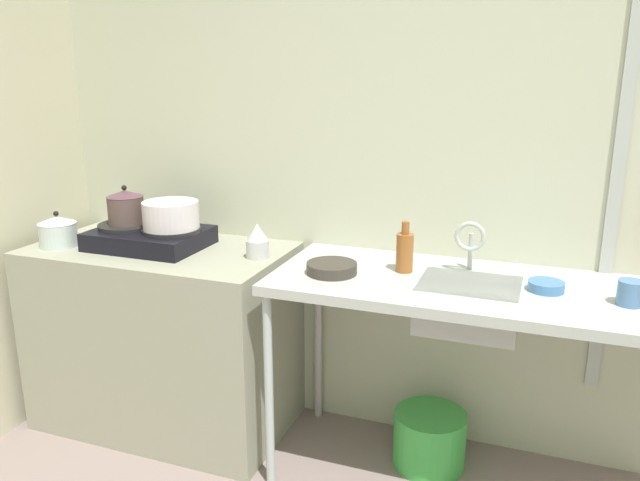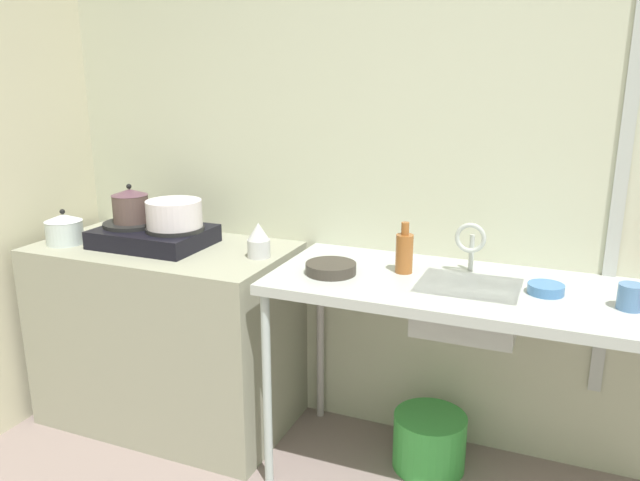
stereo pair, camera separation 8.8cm
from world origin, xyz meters
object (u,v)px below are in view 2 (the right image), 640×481
at_px(pot_on_left_burner, 130,205).
at_px(pot_beside_stove, 64,229).
at_px(sink_basin, 467,307).
at_px(bucket_on_floor, 429,441).
at_px(bottle_by_sink, 404,252).
at_px(faucet, 471,241).
at_px(stove, 154,235).
at_px(cup_by_rack, 631,297).
at_px(percolator, 259,240).
at_px(small_bowl_on_drainboard, 546,289).
at_px(frying_pan, 331,268).
at_px(pot_on_right_burner, 174,214).

height_order(pot_on_left_burner, pot_beside_stove, pot_on_left_burner).
relative_size(sink_basin, bucket_on_floor, 1.21).
bearing_deg(bottle_by_sink, pot_beside_stove, -173.25).
relative_size(pot_on_left_burner, faucet, 0.86).
xyz_separation_m(stove, cup_by_rack, (1.98, -0.05, -0.00)).
bearing_deg(pot_on_left_burner, bucket_on_floor, 3.14).
height_order(percolator, cup_by_rack, percolator).
relative_size(faucet, small_bowl_on_drainboard, 1.61).
xyz_separation_m(pot_beside_stove, bottle_by_sink, (1.57, 0.19, 0.01)).
distance_m(stove, cup_by_rack, 1.98).
xyz_separation_m(pot_beside_stove, frying_pan, (1.31, 0.06, -0.05)).
relative_size(pot_beside_stove, bottle_by_sink, 0.83).
bearing_deg(stove, bottle_by_sink, 2.39).
xyz_separation_m(cup_by_rack, bucket_on_floor, (-0.68, 0.12, -0.80)).
xyz_separation_m(stove, pot_beside_stove, (-0.40, -0.14, 0.02)).
bearing_deg(pot_on_left_burner, sink_basin, -0.26).
bearing_deg(frying_pan, stove, 175.21).
bearing_deg(bottle_by_sink, stove, -177.61).
relative_size(pot_beside_stove, cup_by_rack, 1.94).
distance_m(pot_on_right_burner, frying_pan, 0.80).
height_order(cup_by_rack, bucket_on_floor, cup_by_rack).
bearing_deg(small_bowl_on_drainboard, pot_on_left_burner, -179.82).
bearing_deg(frying_pan, pot_on_left_burner, 175.76).
distance_m(pot_on_left_burner, small_bowl_on_drainboard, 1.84).
bearing_deg(cup_by_rack, small_bowl_on_drainboard, 169.16).
xyz_separation_m(sink_basin, faucet, (-0.02, 0.14, 0.22)).
height_order(faucet, frying_pan, faucet).
xyz_separation_m(faucet, cup_by_rack, (0.57, -0.18, -0.09)).
bearing_deg(sink_basin, small_bowl_on_drainboard, 2.70).
relative_size(stove, pot_on_right_burner, 2.02).
bearing_deg(pot_on_right_burner, stove, -180.00).
height_order(stove, pot_beside_stove, pot_beside_stove).
relative_size(pot_on_right_burner, cup_by_rack, 2.83).
xyz_separation_m(pot_on_left_burner, pot_on_right_burner, (0.24, 0.00, -0.02)).
distance_m(pot_on_right_burner, sink_basin, 1.34).
xyz_separation_m(percolator, bucket_on_floor, (0.77, 0.06, -0.83)).
xyz_separation_m(percolator, cup_by_rack, (1.44, -0.06, -0.03)).
relative_size(pot_on_right_burner, frying_pan, 1.23).
bearing_deg(sink_basin, pot_beside_stove, -175.95).
relative_size(cup_by_rack, bottle_by_sink, 0.43).
relative_size(pot_beside_stove, percolator, 1.12).
bearing_deg(bottle_by_sink, percolator, -177.00).
bearing_deg(percolator, small_bowl_on_drainboard, -0.48).
height_order(frying_pan, cup_by_rack, cup_by_rack).
bearing_deg(bottle_by_sink, small_bowl_on_drainboard, -4.57).
bearing_deg(pot_on_left_burner, small_bowl_on_drainboard, 0.18).
xyz_separation_m(faucet, small_bowl_on_drainboard, (0.30, -0.13, -0.12)).
distance_m(pot_on_right_burner, cup_by_rack, 1.86).
xyz_separation_m(stove, percolator, (0.54, 0.02, 0.03)).
bearing_deg(cup_by_rack, percolator, 177.56).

